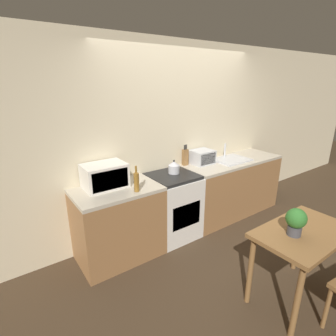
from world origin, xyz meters
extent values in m
plane|color=#3D2D1E|center=(0.00, 0.00, 0.00)|extent=(16.00, 16.00, 0.00)
cube|color=beige|center=(0.00, 1.09, 1.30)|extent=(10.00, 0.06, 2.60)
cube|color=olive|center=(-1.17, 0.75, 0.43)|extent=(0.99, 0.62, 0.86)
cube|color=#B7AD99|center=(-1.17, 0.75, 0.88)|extent=(0.99, 0.62, 0.04)
cube|color=olive|center=(0.80, 0.75, 0.43)|extent=(1.72, 0.62, 0.86)
cube|color=#B7AD99|center=(0.80, 0.75, 0.88)|extent=(1.72, 0.62, 0.04)
cube|color=silver|center=(-0.36, 0.75, 0.43)|extent=(0.62, 0.62, 0.86)
cube|color=black|center=(-0.36, 0.75, 0.88)|extent=(0.59, 0.57, 0.04)
cube|color=black|center=(-0.36, 0.45, 0.43)|extent=(0.44, 0.02, 0.32)
cylinder|color=#B7B7BC|center=(-0.31, 0.80, 0.96)|extent=(0.15, 0.15, 0.11)
cone|color=#B7B7BC|center=(-0.31, 0.80, 1.04)|extent=(0.14, 0.14, 0.05)
sphere|color=black|center=(-0.31, 0.80, 1.07)|extent=(0.03, 0.03, 0.03)
cube|color=silver|center=(-1.25, 0.87, 1.04)|extent=(0.48, 0.34, 0.28)
cube|color=black|center=(-1.25, 0.71, 1.04)|extent=(0.42, 0.01, 0.23)
cylinder|color=olive|center=(-1.01, 0.55, 1.01)|extent=(0.06, 0.06, 0.22)
cylinder|color=olive|center=(-1.01, 0.55, 1.16)|extent=(0.02, 0.02, 0.08)
cube|color=brown|center=(0.04, 0.99, 1.02)|extent=(0.08, 0.06, 0.23)
cylinder|color=black|center=(0.02, 0.99, 1.17)|extent=(0.01, 0.01, 0.07)
cylinder|color=black|center=(0.04, 0.99, 1.17)|extent=(0.01, 0.01, 0.07)
cylinder|color=black|center=(0.06, 0.99, 1.17)|extent=(0.01, 0.01, 0.07)
cube|color=silver|center=(0.29, 0.90, 1.00)|extent=(0.32, 0.28, 0.20)
cube|color=black|center=(0.29, 0.77, 1.00)|extent=(0.29, 0.01, 0.16)
cube|color=silver|center=(0.78, 0.75, 0.91)|extent=(0.55, 0.42, 0.02)
cylinder|color=silver|center=(0.78, 0.90, 1.03)|extent=(0.03, 0.03, 0.22)
cube|color=brown|center=(-0.05, -0.87, 0.75)|extent=(0.96, 0.58, 0.04)
cylinder|color=brown|center=(-0.47, -1.10, 0.36)|extent=(0.05, 0.05, 0.73)
cylinder|color=brown|center=(-0.47, -0.64, 0.36)|extent=(0.05, 0.05, 0.73)
cylinder|color=brown|center=(0.37, -0.64, 0.36)|extent=(0.05, 0.05, 0.73)
cylinder|color=brown|center=(-0.16, -1.21, 0.23)|extent=(0.04, 0.04, 0.45)
cylinder|color=#424247|center=(-0.20, -0.85, 0.81)|extent=(0.12, 0.12, 0.09)
sphere|color=#2D6B28|center=(-0.20, -0.85, 0.93)|extent=(0.18, 0.18, 0.18)
camera|label=1|loc=(-2.29, -1.85, 2.08)|focal=28.00mm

